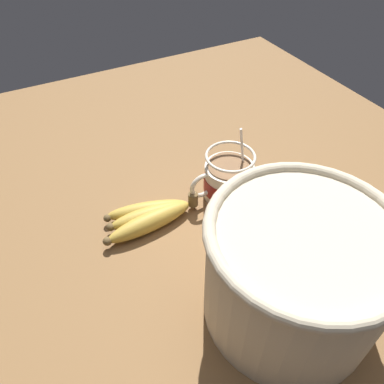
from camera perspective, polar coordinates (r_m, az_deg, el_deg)
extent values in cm
cube|color=brown|center=(82.08, -0.71, -1.44)|extent=(131.57, 131.57, 3.65)
cylinder|color=beige|center=(78.71, 5.56, 1.69)|extent=(10.18, 10.18, 7.85)
cylinder|color=maroon|center=(78.89, 5.55, 1.55)|extent=(10.38, 10.38, 3.66)
torus|color=beige|center=(75.40, 1.70, 1.00)|extent=(5.92, 0.90, 5.92)
cylinder|color=#846042|center=(76.10, 5.77, 3.95)|extent=(8.98, 8.98, 0.40)
torus|color=beige|center=(74.54, 5.90, 5.43)|extent=(10.18, 10.18, 0.60)
cylinder|color=silver|center=(76.90, 7.73, 5.16)|extent=(2.98, 0.50, 14.92)
ellipsoid|color=silver|center=(81.11, 6.52, 0.80)|extent=(3.00, 2.00, 0.80)
cylinder|color=brown|center=(76.10, 0.17, -1.14)|extent=(2.00, 2.00, 3.00)
ellipsoid|color=#B79338|center=(75.86, -6.69, -2.73)|extent=(16.90, 7.61, 3.44)
sphere|color=brown|center=(75.99, -12.88, -3.68)|extent=(1.55, 1.55, 1.55)
ellipsoid|color=#B79338|center=(74.72, -6.30, -3.51)|extent=(16.51, 5.00, 3.59)
sphere|color=brown|center=(73.85, -12.31, -5.24)|extent=(1.62, 1.62, 1.62)
ellipsoid|color=#B79338|center=(73.39, -6.40, -4.53)|extent=(18.20, 5.34, 3.80)
sphere|color=brown|center=(71.53, -12.78, -7.34)|extent=(1.71, 1.71, 1.71)
cylinder|color=beige|center=(58.33, 15.37, -11.94)|extent=(26.42, 26.42, 19.04)
torus|color=beige|center=(51.04, 17.33, -5.81)|extent=(27.75, 27.75, 1.85)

